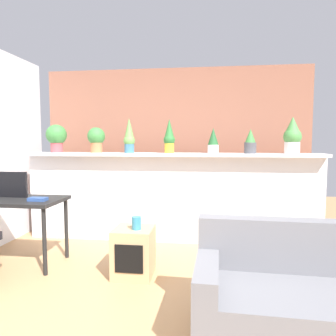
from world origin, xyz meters
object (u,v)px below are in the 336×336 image
at_px(side_cube_shelf, 134,252).
at_px(couch, 309,303).
at_px(potted_plant_0, 56,137).
at_px(potted_plant_1, 96,138).
at_px(potted_plant_6, 292,136).
at_px(vase_on_shelf, 136,223).
at_px(tv_monitor, 11,184).
at_px(potted_plant_5, 250,142).
at_px(potted_plant_2, 129,137).
at_px(book_on_desk, 38,199).
at_px(potted_plant_4, 213,141).
at_px(potted_plant_3, 170,137).
at_px(desk, 13,206).

bearing_deg(side_cube_shelf, couch, -31.59).
bearing_deg(potted_plant_0, potted_plant_1, -1.58).
height_order(potted_plant_6, vase_on_shelf, potted_plant_6).
bearing_deg(tv_monitor, potted_plant_5, 17.26).
height_order(tv_monitor, couch, tv_monitor).
height_order(potted_plant_2, vase_on_shelf, potted_plant_2).
bearing_deg(potted_plant_2, potted_plant_5, -1.00).
bearing_deg(book_on_desk, potted_plant_4, 29.09).
relative_size(potted_plant_4, potted_plant_5, 1.05).
distance_m(tv_monitor, vase_on_shelf, 1.59).
relative_size(potted_plant_3, tv_monitor, 1.16).
bearing_deg(tv_monitor, potted_plant_2, 37.36).
distance_m(potted_plant_4, side_cube_shelf, 1.79).
bearing_deg(potted_plant_6, potted_plant_3, -179.69).
distance_m(desk, couch, 3.08).
bearing_deg(desk, couch, -19.82).
relative_size(potted_plant_1, tv_monitor, 0.90).
xyz_separation_m(potted_plant_2, vase_on_shelf, (0.36, -1.15, -0.89)).
bearing_deg(couch, potted_plant_5, 94.69).
bearing_deg(potted_plant_5, book_on_desk, -156.39).
height_order(potted_plant_3, book_on_desk, potted_plant_3).
distance_m(potted_plant_2, potted_plant_3, 0.56).
bearing_deg(potted_plant_5, potted_plant_4, 178.00).
xyz_separation_m(vase_on_shelf, book_on_desk, (-1.11, 0.09, 0.20)).
distance_m(potted_plant_1, vase_on_shelf, 1.69).
xyz_separation_m(potted_plant_0, potted_plant_4, (2.22, -0.05, -0.06)).
relative_size(vase_on_shelf, couch, 0.08).
relative_size(potted_plant_5, tv_monitor, 0.81).
distance_m(potted_plant_2, couch, 2.93).
relative_size(potted_plant_4, desk, 0.30).
relative_size(potted_plant_6, couch, 0.30).
relative_size(potted_plant_0, side_cube_shelf, 0.79).
distance_m(potted_plant_1, couch, 3.25).
distance_m(potted_plant_6, tv_monitor, 3.47).
height_order(potted_plant_1, potted_plant_3, potted_plant_3).
distance_m(potted_plant_3, desk, 2.06).
xyz_separation_m(potted_plant_4, desk, (-2.24, -0.96, -0.74)).
bearing_deg(potted_plant_3, potted_plant_4, 1.83).
bearing_deg(potted_plant_5, potted_plant_0, 178.54).
xyz_separation_m(potted_plant_5, book_on_desk, (-2.36, -1.03, -0.61)).
bearing_deg(desk, potted_plant_1, 58.32).
relative_size(potted_plant_0, potted_plant_3, 0.88).
distance_m(potted_plant_1, potted_plant_6, 2.62).
bearing_deg(tv_monitor, potted_plant_6, 14.77).
bearing_deg(potted_plant_5, potted_plant_6, 0.72).
height_order(potted_plant_0, potted_plant_4, potted_plant_0).
bearing_deg(potted_plant_1, side_cube_shelf, -54.87).
height_order(potted_plant_2, side_cube_shelf, potted_plant_2).
bearing_deg(potted_plant_2, side_cube_shelf, -73.88).
distance_m(potted_plant_2, side_cube_shelf, 1.68).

